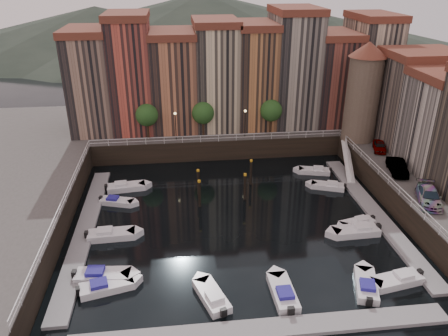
{
  "coord_description": "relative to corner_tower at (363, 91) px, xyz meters",
  "views": [
    {
      "loc": [
        -5.99,
        -41.96,
        25.93
      ],
      "look_at": [
        -0.61,
        4.0,
        4.36
      ],
      "focal_mm": 35.0,
      "sensor_mm": 36.0,
      "label": 1
    }
  ],
  "objects": [
    {
      "name": "boat_near_3",
      "position": [
        -10.04,
        -27.77,
        -9.82
      ],
      "size": [
        3.07,
        4.99,
        1.12
      ],
      "rotation": [
        0.0,
        0.0,
        1.26
      ],
      "color": "silver",
      "rests_on": "ground"
    },
    {
      "name": "quay_far",
      "position": [
        -20.0,
        11.5,
        -8.69
      ],
      "size": [
        80.0,
        20.0,
        3.0
      ],
      "primitive_type": "cube",
      "color": "black",
      "rests_on": "ground"
    },
    {
      "name": "boat_near_2",
      "position": [
        -17.53,
        -27.89,
        -9.8
      ],
      "size": [
        1.95,
        5.12,
        1.17
      ],
      "rotation": [
        0.0,
        0.0,
        1.59
      ],
      "color": "silver",
      "rests_on": "ground"
    },
    {
      "name": "gangway",
      "position": [
        -2.9,
        -4.5,
        -8.28
      ],
      "size": [
        2.78,
        8.32,
        3.73
      ],
      "color": "white",
      "rests_on": "ground"
    },
    {
      "name": "boat_left_4",
      "position": [
        -32.74,
        -6.22,
        -9.81
      ],
      "size": [
        5.1,
        2.36,
        1.15
      ],
      "rotation": [
        0.0,
        0.0,
        0.12
      ],
      "color": "silver",
      "rests_on": "ground"
    },
    {
      "name": "boat_left_3",
      "position": [
        -33.48,
        -9.78,
        -9.87
      ],
      "size": [
        4.32,
        2.65,
        0.97
      ],
      "rotation": [
        0.0,
        0.0,
        -0.3
      ],
      "color": "silver",
      "rests_on": "ground"
    },
    {
      "name": "ground",
      "position": [
        -20.0,
        -14.5,
        -10.19
      ],
      "size": [
        200.0,
        200.0,
        0.0
      ],
      "primitive_type": "plane",
      "color": "black",
      "rests_on": "ground"
    },
    {
      "name": "boat_right_2",
      "position": [
        -6.67,
        -17.7,
        -9.87
      ],
      "size": [
        4.24,
        2.4,
        0.95
      ],
      "rotation": [
        0.0,
        0.0,
        3.39
      ],
      "color": "silver",
      "rests_on": "ground"
    },
    {
      "name": "car_a",
      "position": [
        1.22,
        -4.68,
        -6.53
      ],
      "size": [
        2.7,
        4.16,
        1.32
      ],
      "primitive_type": "imported",
      "rotation": [
        0.0,
        0.0,
        -0.32
      ],
      "color": "gray",
      "rests_on": "quay_right"
    },
    {
      "name": "mountains",
      "position": [
        -18.28,
        95.5,
        -2.28
      ],
      "size": [
        145.0,
        100.0,
        18.0
      ],
      "color": "#2D382D",
      "rests_on": "ground"
    },
    {
      "name": "boat_near_1",
      "position": [
        -23.63,
        -27.6,
        -9.82
      ],
      "size": [
        3.13,
        4.97,
        1.12
      ],
      "rotation": [
        0.0,
        0.0,
        1.89
      ],
      "color": "silver",
      "rests_on": "ground"
    },
    {
      "name": "street_lamps",
      "position": [
        -21.0,
        2.7,
        -4.3
      ],
      "size": [
        10.36,
        0.36,
        4.18
      ],
      "color": "black",
      "rests_on": "quay_far"
    },
    {
      "name": "dock_left",
      "position": [
        -36.2,
        -15.5,
        -10.02
      ],
      "size": [
        2.0,
        28.0,
        0.35
      ],
      "primitive_type": "cube",
      "color": "gray",
      "rests_on": "ground"
    },
    {
      "name": "car_b",
      "position": [
        0.28,
        -11.6,
        -6.4
      ],
      "size": [
        2.67,
        5.05,
        1.58
      ],
      "primitive_type": "imported",
      "rotation": [
        0.0,
        0.0,
        -0.22
      ],
      "color": "gray",
      "rests_on": "quay_right"
    },
    {
      "name": "dock_near",
      "position": [
        -20.0,
        -31.5,
        -10.02
      ],
      "size": [
        30.0,
        2.0,
        0.35
      ],
      "primitive_type": "cube",
      "color": "gray",
      "rests_on": "ground"
    },
    {
      "name": "boat_right_1",
      "position": [
        -7.5,
        -19.36,
        -9.79
      ],
      "size": [
        5.24,
        2.07,
        1.2
      ],
      "rotation": [
        0.0,
        0.0,
        3.18
      ],
      "color": "silver",
      "rests_on": "ground"
    },
    {
      "name": "boat_left_2",
      "position": [
        -33.34,
        -17.01,
        -9.8
      ],
      "size": [
        5.16,
        2.05,
        1.18
      ],
      "rotation": [
        0.0,
        0.0,
        0.04
      ],
      "color": "silver",
      "rests_on": "ground"
    },
    {
      "name": "mooring_pilings",
      "position": [
        -20.49,
        -9.32,
        -8.54
      ],
      "size": [
        7.33,
        5.38,
        3.78
      ],
      "color": "black",
      "rests_on": "ground"
    },
    {
      "name": "railings",
      "position": [
        -20.0,
        -9.62,
        -6.41
      ],
      "size": [
        36.08,
        34.04,
        0.52
      ],
      "color": "white",
      "rests_on": "ground"
    },
    {
      "name": "car_c",
      "position": [
        0.14,
        -18.91,
        -6.42
      ],
      "size": [
        3.77,
        5.71,
        1.54
      ],
      "primitive_type": "imported",
      "rotation": [
        0.0,
        0.0,
        -0.33
      ],
      "color": "gray",
      "rests_on": "quay_right"
    },
    {
      "name": "far_terrace",
      "position": [
        -16.69,
        9.0,
        0.76
      ],
      "size": [
        48.7,
        10.3,
        17.5
      ],
      "color": "#91705C",
      "rests_on": "quay_far"
    },
    {
      "name": "dock_right",
      "position": [
        -3.8,
        -15.5,
        -10.02
      ],
      "size": [
        2.0,
        28.0,
        0.35
      ],
      "primitive_type": "cube",
      "color": "gray",
      "rests_on": "ground"
    },
    {
      "name": "boat_right_3",
      "position": [
        -6.97,
        -8.86,
        -9.86
      ],
      "size": [
        4.44,
        2.93,
        1.0
      ],
      "rotation": [
        0.0,
        0.0,
        2.78
      ],
      "color": "silver",
      "rests_on": "ground"
    },
    {
      "name": "promenade_trees",
      "position": [
        -21.33,
        3.7,
        -3.61
      ],
      "size": [
        21.2,
        3.2,
        5.2
      ],
      "color": "black",
      "rests_on": "quay_far"
    },
    {
      "name": "boat_right_0",
      "position": [
        -6.91,
        -27.36,
        -9.81
      ],
      "size": [
        5.04,
        2.59,
        1.13
      ],
      "rotation": [
        0.0,
        0.0,
        3.32
      ],
      "color": "silver",
      "rests_on": "ground"
    },
    {
      "name": "boat_left_0",
      "position": [
        -32.81,
        -25.24,
        -9.82
      ],
      "size": [
        5.02,
        2.84,
        1.12
      ],
      "rotation": [
        0.0,
        0.0,
        0.25
      ],
      "color": "silver",
      "rests_on": "ground"
    },
    {
      "name": "boat_left_1",
      "position": [
        -33.32,
        -23.72,
        -9.79
      ],
      "size": [
        5.31,
        2.34,
        1.2
      ],
      "rotation": [
        0.0,
        0.0,
        -0.09
      ],
      "color": "silver",
      "rests_on": "ground"
    },
    {
      "name": "corner_tower",
      "position": [
        0.0,
        0.0,
        0.0
      ],
      "size": [
        5.2,
        5.2,
        13.8
      ],
      "color": "#6B5B4C",
      "rests_on": "quay_right"
    },
    {
      "name": "boat_right_4",
      "position": [
        -7.33,
        -4.28,
        -9.85
      ],
      "size": [
        4.54,
        2.59,
        1.02
      ],
      "rotation": [
        0.0,
        0.0,
        2.89
      ],
      "color": "silver",
      "rests_on": "ground"
    }
  ]
}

